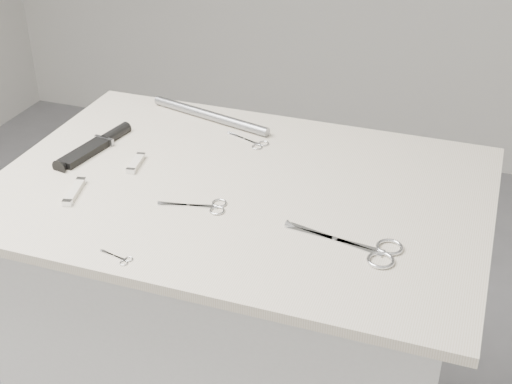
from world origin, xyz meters
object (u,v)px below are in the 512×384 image
(plinth, at_px, (242,356))
(metal_rail, at_px, (210,115))
(embroidery_scissors_a, at_px, (206,206))
(pocket_knife_a, at_px, (74,191))
(pocket_knife_b, at_px, (136,163))
(large_shears, at_px, (367,248))
(embroidery_scissors_b, at_px, (253,142))
(sheathed_knife, at_px, (99,144))
(tiny_scissors, at_px, (119,258))

(plinth, height_order, metal_rail, metal_rail)
(embroidery_scissors_a, relative_size, pocket_knife_a, 1.33)
(embroidery_scissors_a, distance_m, pocket_knife_b, 0.23)
(pocket_knife_b, bearing_deg, large_shears, -114.60)
(plinth, xyz_separation_m, embroidery_scissors_b, (-0.04, 0.19, 0.47))
(pocket_knife_b, bearing_deg, embroidery_scissors_a, -126.66)
(metal_rail, bearing_deg, pocket_knife_b, -102.71)
(plinth, bearing_deg, sheathed_knife, 171.30)
(large_shears, bearing_deg, pocket_knife_b, 174.71)
(plinth, relative_size, metal_rail, 2.70)
(pocket_knife_a, height_order, metal_rail, metal_rail)
(large_shears, bearing_deg, plinth, 164.57)
(plinth, xyz_separation_m, tiny_scissors, (-0.11, -0.31, 0.47))
(tiny_scissors, bearing_deg, sheathed_knife, 137.51)
(plinth, distance_m, pocket_knife_a, 0.58)
(embroidery_scissors_b, distance_m, metal_rail, 0.16)
(tiny_scissors, height_order, sheathed_knife, sheathed_knife)
(plinth, relative_size, pocket_knife_a, 8.94)
(embroidery_scissors_b, bearing_deg, embroidery_scissors_a, -67.02)
(large_shears, relative_size, metal_rail, 0.65)
(embroidery_scissors_a, relative_size, metal_rail, 0.40)
(tiny_scissors, distance_m, pocket_knife_b, 0.34)
(pocket_knife_a, bearing_deg, pocket_knife_b, -36.02)
(pocket_knife_a, bearing_deg, plinth, -78.51)
(embroidery_scissors_a, relative_size, sheathed_knife, 0.62)
(embroidery_scissors_a, height_order, embroidery_scissors_b, same)
(pocket_knife_b, bearing_deg, embroidery_scissors_b, -57.09)
(plinth, distance_m, metal_rail, 0.58)
(embroidery_scissors_a, height_order, pocket_knife_a, pocket_knife_a)
(plinth, bearing_deg, tiny_scissors, -109.52)
(embroidery_scissors_b, bearing_deg, large_shears, -22.86)
(embroidery_scissors_b, height_order, sheathed_knife, sheathed_knife)
(embroidery_scissors_a, xyz_separation_m, sheathed_knife, (-0.33, 0.15, 0.01))
(metal_rail, bearing_deg, embroidery_scissors_a, -68.49)
(large_shears, relative_size, sheathed_knife, 1.00)
(embroidery_scissors_b, distance_m, pocket_knife_a, 0.42)
(embroidery_scissors_a, height_order, metal_rail, metal_rail)
(large_shears, height_order, sheathed_knife, sheathed_knife)
(embroidery_scissors_b, relative_size, pocket_knife_a, 1.08)
(embroidery_scissors_a, distance_m, pocket_knife_a, 0.27)
(metal_rail, bearing_deg, sheathed_knife, -129.45)
(embroidery_scissors_a, bearing_deg, metal_rail, 98.54)
(sheathed_knife, distance_m, pocket_knife_a, 0.20)
(embroidery_scissors_b, distance_m, tiny_scissors, 0.50)
(metal_rail, bearing_deg, tiny_scissors, -82.97)
(embroidery_scissors_a, relative_size, embroidery_scissors_b, 1.23)
(large_shears, bearing_deg, metal_rail, 148.73)
(tiny_scissors, xyz_separation_m, pocket_knife_b, (-0.13, 0.31, 0.00))
(embroidery_scissors_b, relative_size, sheathed_knife, 0.50)
(large_shears, distance_m, embroidery_scissors_b, 0.46)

